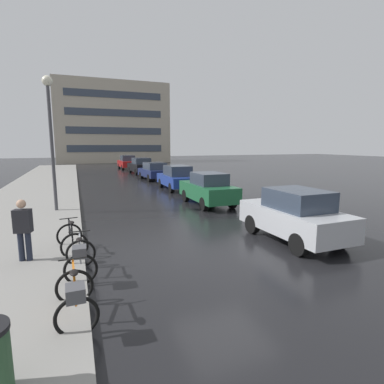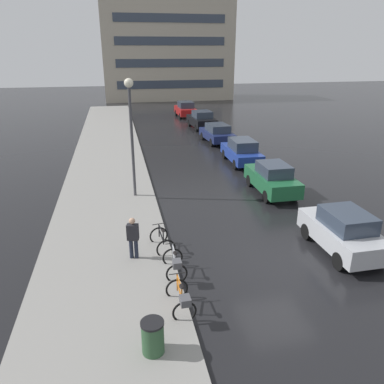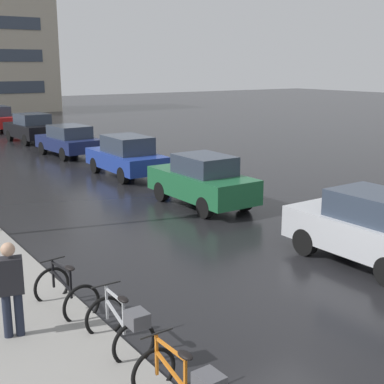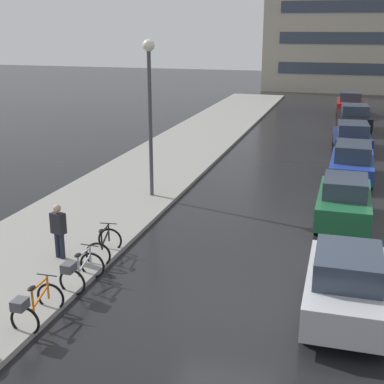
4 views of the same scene
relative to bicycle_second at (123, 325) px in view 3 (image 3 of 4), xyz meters
name	(u,v)px [view 3 (image 3 of 4)]	position (x,y,z in m)	size (l,w,h in m)	color
ground_plane	(295,297)	(3.70, 0.02, -0.50)	(140.00, 140.00, 0.00)	black
bicycle_second	(123,325)	(0.00, 0.00, 0.00)	(0.74, 1.36, 0.97)	black
bicycle_third	(66,293)	(-0.20, 1.84, -0.09)	(0.87, 1.22, 0.97)	black
car_silver	(370,228)	(6.39, 0.45, 0.33)	(1.79, 3.72, 1.67)	#B2B5BA
car_green	(202,181)	(6.21, 6.69, 0.32)	(1.70, 3.97, 1.65)	#1E6038
car_blue	(126,156)	(6.41, 12.27, 0.32)	(1.80, 4.13, 1.64)	navy
car_navy	(69,140)	(6.36, 18.29, 0.28)	(2.14, 4.01, 1.51)	navy
car_black	(32,128)	(6.42, 24.15, 0.33)	(2.23, 4.16, 1.67)	black
pedestrian	(11,288)	(-1.29, 1.29, 0.47)	(0.45, 0.33, 1.71)	#1E2333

